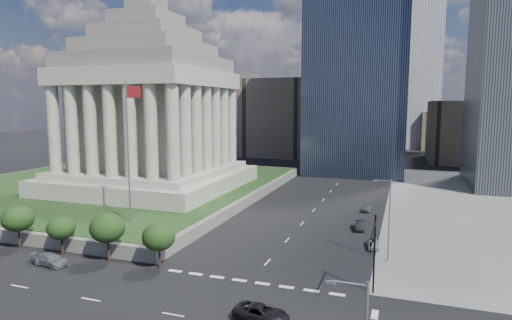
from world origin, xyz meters
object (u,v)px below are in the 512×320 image
at_px(flagpole, 129,144).
at_px(suv_grey, 50,260).
at_px(pickup_truck, 261,313).
at_px(traffic_signal_ne, 373,248).
at_px(parked_sedan_mid, 360,226).
at_px(war_memorial, 149,91).
at_px(parked_sedan_far, 367,208).
at_px(parked_sedan_near, 373,244).
at_px(street_lamp_north, 388,215).

relative_size(flagpole, suv_grey, 4.28).
bearing_deg(pickup_truck, traffic_signal_ne, -45.37).
bearing_deg(parked_sedan_mid, traffic_signal_ne, -86.33).
bearing_deg(traffic_signal_ne, pickup_truck, -140.92).
bearing_deg(war_memorial, flagpole, -63.11).
relative_size(traffic_signal_ne, parked_sedan_mid, 2.05).
bearing_deg(parked_sedan_far, suv_grey, -123.81).
height_order(pickup_truck, parked_sedan_far, pickup_truck).
bearing_deg(flagpole, parked_sedan_far, 39.51).
bearing_deg(parked_sedan_far, traffic_signal_ne, -78.04).
relative_size(flagpole, parked_sedan_near, 5.58).
relative_size(war_memorial, street_lamp_north, 3.90).
distance_m(traffic_signal_ne, street_lamp_north, 11.34).
distance_m(parked_sedan_near, parked_sedan_far, 20.17).
bearing_deg(suv_grey, pickup_truck, -91.92).
xyz_separation_m(pickup_truck, parked_sedan_near, (7.73, 22.80, -0.08)).
bearing_deg(street_lamp_north, flagpole, -178.37).
xyz_separation_m(street_lamp_north, suv_grey, (-37.00, -14.27, -4.98)).
bearing_deg(pickup_truck, war_memorial, 47.94).
distance_m(pickup_truck, suv_grey, 27.75).
height_order(traffic_signal_ne, pickup_truck, traffic_signal_ne).
xyz_separation_m(traffic_signal_ne, parked_sedan_far, (-3.50, 35.73, -4.62)).
bearing_deg(parked_sedan_far, flagpole, -134.12).
bearing_deg(suv_grey, parked_sedan_near, -55.40).
xyz_separation_m(flagpole, pickup_truck, (25.60, -17.39, -12.43)).
xyz_separation_m(flagpole, parked_sedan_near, (33.33, 5.41, -12.50)).
relative_size(street_lamp_north, parked_sedan_near, 2.79).
height_order(parked_sedan_near, parked_sedan_mid, parked_sedan_mid).
xyz_separation_m(flagpole, parked_sedan_far, (30.83, 25.42, -12.48)).
bearing_deg(traffic_signal_ne, street_lamp_north, 85.81).
bearing_deg(war_memorial, suv_grey, -74.50).
distance_m(street_lamp_north, pickup_truck, 21.31).
distance_m(flagpole, pickup_truck, 33.35).
xyz_separation_m(flagpole, street_lamp_north, (35.16, 1.00, -7.45)).
distance_m(street_lamp_north, parked_sedan_mid, 14.09).
relative_size(suv_grey, parked_sedan_mid, 1.20).
xyz_separation_m(pickup_truck, suv_grey, (-27.44, 4.12, -0.01)).
bearing_deg(parked_sedan_mid, flagpole, -161.16).
bearing_deg(flagpole, war_memorial, 116.89).
xyz_separation_m(traffic_signal_ne, suv_grey, (-36.17, -2.96, -4.57)).
bearing_deg(flagpole, traffic_signal_ne, -16.71).
height_order(traffic_signal_ne, parked_sedan_near, traffic_signal_ne).
relative_size(flagpole, parked_sedan_mid, 5.12).
height_order(suv_grey, parked_sedan_far, suv_grey).
bearing_deg(parked_sedan_mid, parked_sedan_far, 85.29).
distance_m(flagpole, parked_sedan_near, 36.01).
bearing_deg(suv_grey, war_memorial, 22.12).
bearing_deg(suv_grey, parked_sedan_far, -33.55).
bearing_deg(traffic_signal_ne, parked_sedan_far, 95.59).
distance_m(parked_sedan_near, parked_sedan_mid, 8.41).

